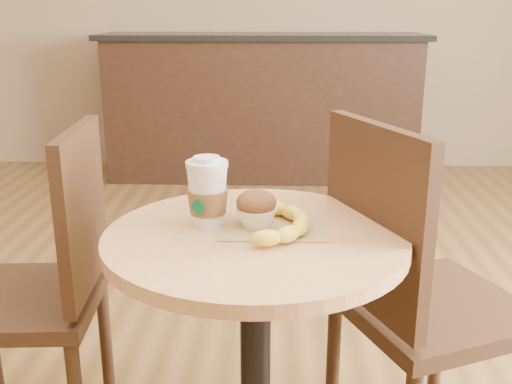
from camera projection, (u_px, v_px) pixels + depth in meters
cafe_table at (255, 329)px, 1.36m from camera, size 0.66×0.66×0.75m
chair_left at (44, 283)px, 1.60m from camera, size 0.44×0.44×0.93m
chair_right at (412, 294)px, 1.49m from camera, size 0.56×0.56×0.97m
service_counter at (262, 106)px, 4.40m from camera, size 2.30×0.65×1.04m
kraft_bag at (275, 227)px, 1.32m from camera, size 0.24×0.18×0.00m
coffee_cup at (208, 195)px, 1.32m from camera, size 0.09×0.10×0.16m
muffin at (256, 208)px, 1.32m from camera, size 0.09×0.09×0.08m
banana at (284, 222)px, 1.30m from camera, size 0.18×0.28×0.04m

